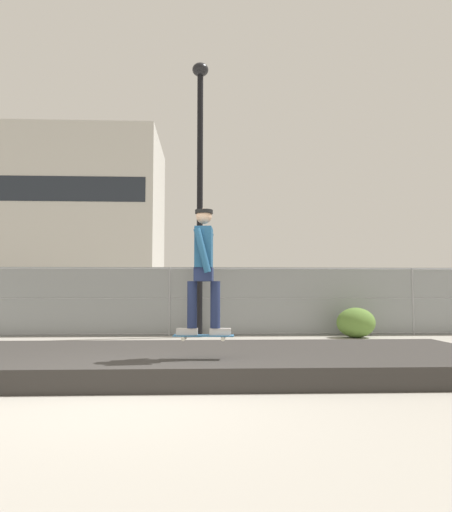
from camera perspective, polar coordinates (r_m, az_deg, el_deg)
The scene contains 9 objects.
ground_plane at distance 5.57m, azimuth -12.68°, elevation -16.31°, with size 120.00×120.00×0.00m, color #9E998E.
gravel_berm at distance 7.53m, azimuth -9.88°, elevation -12.03°, with size 10.45×3.42×0.29m, color #33302D.
skateboard at distance 6.51m, azimuth -2.64°, elevation -9.34°, with size 0.81×0.27×0.07m.
skater at distance 6.50m, azimuth -2.61°, elevation -0.81°, with size 0.73×0.60×1.69m.
chain_fence at distance 13.26m, azimuth -6.62°, elevation -5.27°, with size 26.82×0.06×1.85m.
street_lamp at distance 13.35m, azimuth -3.07°, elevation 10.48°, with size 0.44×0.44×7.43m.
parked_car_near at distance 17.77m, azimuth -22.84°, elevation -5.01°, with size 4.40×1.95×1.66m.
library_building at distance 57.16m, azimuth -17.15°, elevation 3.92°, with size 18.57×14.08×18.24m.
shrub_left at distance 13.14m, azimuth 14.97°, elevation -7.55°, with size 1.00×0.82×0.77m.
Camera 1 is at (0.94, -5.36, 1.17)m, focal length 34.16 mm.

